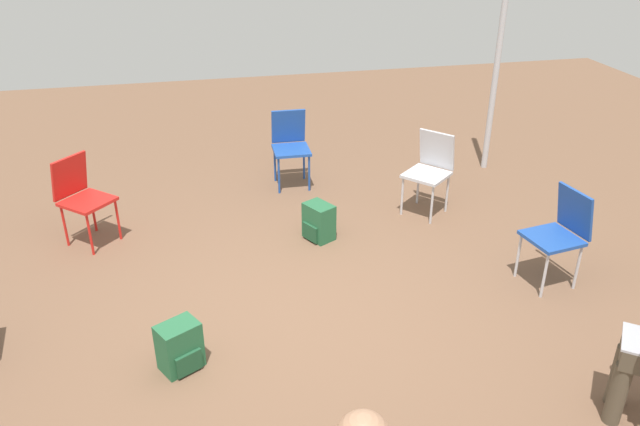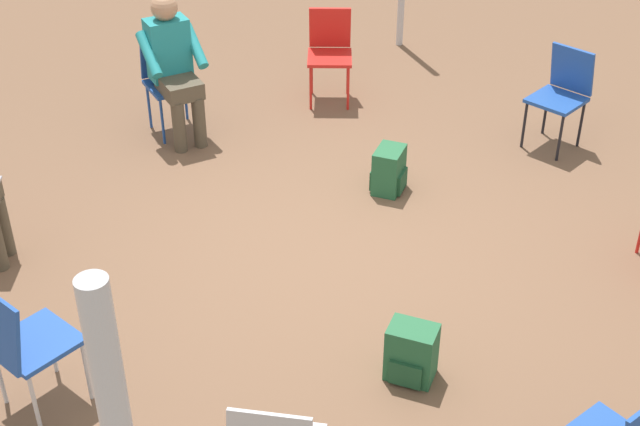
{
  "view_description": "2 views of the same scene",
  "coord_description": "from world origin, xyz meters",
  "views": [
    {
      "loc": [
        0.67,
        3.88,
        2.98
      ],
      "look_at": [
        -0.24,
        -0.25,
        0.82
      ],
      "focal_mm": 35.0,
      "sensor_mm": 36.0,
      "label": 1
    },
    {
      "loc": [
        -3.35,
        -3.93,
        3.68
      ],
      "look_at": [
        -0.24,
        -0.2,
        0.51
      ],
      "focal_mm": 50.0,
      "sensor_mm": 36.0,
      "label": 2
    }
  ],
  "objects": [
    {
      "name": "ground_plane",
      "position": [
        0.0,
        0.0,
        0.0
      ],
      "size": [
        14.84,
        14.84,
        0.0
      ],
      "primitive_type": "plane",
      "color": "brown"
    },
    {
      "name": "chair_southeast",
      "position": [
        1.72,
        -1.72,
        0.5
      ],
      "size": [
        0.59,
        0.58,
        0.85
      ],
      "rotation": [
        0.0,
        0.0,
        0.83
      ],
      "color": "red",
      "rests_on": "ground"
    },
    {
      "name": "chair_west",
      "position": [
        -2.26,
        -0.12,
        0.5
      ],
      "size": [
        0.49,
        0.46,
        0.85
      ],
      "rotation": [
        0.0,
        0.0,
        -1.41
      ],
      "color": "#1E4799",
      "rests_on": "ground"
    },
    {
      "name": "chair_south",
      "position": [
        -0.42,
        -2.62,
        0.5
      ],
      "size": [
        0.41,
        0.44,
        0.85
      ],
      "rotation": [
        0.0,
        0.0,
        -0.02
      ],
      "color": "#1E4799",
      "rests_on": "ground"
    },
    {
      "name": "chair_southwest",
      "position": [
        -1.7,
        -1.63,
        0.5
      ],
      "size": [
        0.59,
        0.58,
        0.85
      ],
      "rotation": [
        0.0,
        0.0,
        -0.86
      ],
      "color": "#B7B7BC",
      "rests_on": "ground"
    },
    {
      "name": "backpack_near_laptop_user",
      "position": [
        0.89,
        0.31,
        0.16
      ],
      "size": [
        0.34,
        0.31,
        0.36
      ],
      "rotation": [
        0.0,
        0.0,
        0.51
      ],
      "color": "#235B38",
      "rests_on": "ground"
    },
    {
      "name": "backpack_by_empty_chair",
      "position": [
        -0.46,
        -1.29,
        0.16
      ],
      "size": [
        0.31,
        0.34,
        0.36
      ],
      "rotation": [
        0.0,
        0.0,
        2.07
      ],
      "color": "#235B38",
      "rests_on": "ground"
    },
    {
      "name": "tent_pole_near",
      "position": [
        -2.81,
        -2.59,
        1.31
      ],
      "size": [
        0.07,
        0.07,
        2.62
      ],
      "primitive_type": "cylinder",
      "color": "#B2B2B7",
      "rests_on": "ground"
    }
  ]
}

